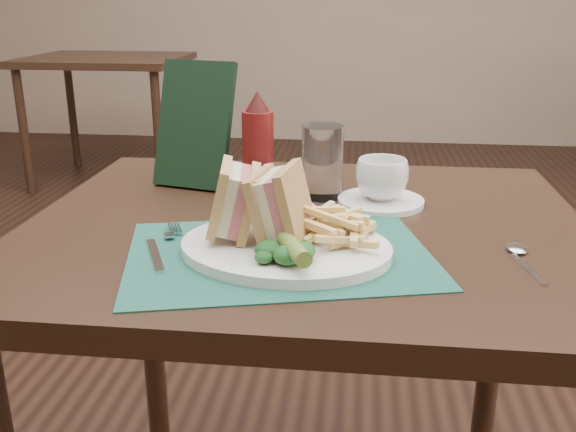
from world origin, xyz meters
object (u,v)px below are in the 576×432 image
Objects in this scene: placemat at (279,254)px; saucer at (381,201)px; table_bg_left at (111,120)px; sandwich_half_b at (266,202)px; coffee_cup at (382,179)px; check_presenter at (195,125)px; table_main at (304,414)px; drinking_glass at (322,162)px; plate at (286,248)px; sandwich_half_a at (220,200)px; ketchup_bottle at (258,143)px.

saucer reaches higher than placemat.
placemat is (1.39, -2.85, 0.38)m from table_bg_left.
saucer is at bearing 62.35° from sandwich_half_b.
check_presenter is at bearing 166.13° from coffee_cup.
check_presenter reaches higher than saucer.
check_presenter reaches higher than table_main.
table_main is at bearing -140.74° from coffee_cup.
table_main is 0.41m from saucer.
drinking_glass reaches higher than table_bg_left.
check_presenter reaches higher than placemat.
plate is at bearing -43.78° from check_presenter.
saucer is at bearing -17.23° from drinking_glass.
sandwich_half_a is 0.71× the size of saucer.
sandwich_half_a reaches higher than plate.
check_presenter is at bearing 121.27° from placemat.
coffee_cup is 0.37m from check_presenter.
coffee_cup is 0.23m from ketchup_bottle.
sandwich_half_b is at bearing 138.42° from placemat.
coffee_cup is 0.11m from drinking_glass.
coffee_cup reaches higher than table_bg_left.
drinking_glass is at bearing 81.58° from placemat.
ketchup_bottle is at bearing -62.77° from table_bg_left.
table_main is at bearing -140.74° from saucer.
saucer is (0.12, 0.10, 0.38)m from table_main.
table_bg_left is 8.32× the size of sandwich_half_b.
saucer is (1.54, -2.61, 0.38)m from table_bg_left.
saucer is at bearing -59.43° from table_bg_left.
placemat is 0.41m from check_presenter.
sandwich_half_b is at bearing -46.31° from check_presenter.
ketchup_bottle is at bearing -2.63° from check_presenter.
placemat is 0.01m from plate.
table_bg_left is at bearing 105.76° from sandwich_half_a.
table_main is 0.57m from check_presenter.
plate is (-0.02, -0.15, 0.38)m from table_main.
sandwich_half_a is at bearing -136.37° from saucer.
ketchup_bottle is (0.01, 0.27, 0.02)m from sandwich_half_a.
ketchup_bottle reaches higher than placemat.
sandwich_half_b reaches higher than table_main.
coffee_cup is at bearing 62.35° from sandwich_half_b.
placemat is 0.29m from saucer.
placemat is at bearing -99.41° from table_main.
ketchup_bottle is (-0.22, 0.05, 0.09)m from saucer.
table_bg_left is 3.05m from coffee_cup.
check_presenter is at bearing 166.13° from saucer.
table_bg_left is (-1.42, 2.71, 0.00)m from table_main.
sandwich_half_b is at bearing -109.12° from table_main.
check_presenter is (-0.23, 0.19, 0.49)m from table_main.
sandwich_half_a is (-0.09, 0.02, 0.07)m from placemat.
table_bg_left is 3.18m from sandwich_half_b.
check_presenter reaches higher than sandwich_half_a.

